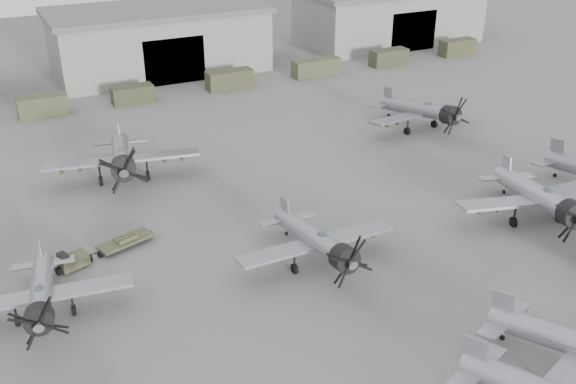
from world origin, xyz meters
name	(u,v)px	position (x,y,z in m)	size (l,w,h in m)	color
ground	(444,317)	(0.00, 0.00, 0.00)	(220.00, 220.00, 0.00)	#555553
hangar_center	(159,39)	(0.00, 61.96, 4.37)	(29.00, 14.80, 8.70)	gray
hangar_right	(389,14)	(38.00, 61.96, 4.37)	(29.00, 14.80, 8.70)	gray
support_truck_2	(43,106)	(-17.36, 50.00, 1.19)	(5.48, 2.20, 2.38)	#46492F
support_truck_3	(133,94)	(-7.04, 50.00, 1.04)	(4.96, 2.20, 2.08)	#383A26
support_truck_4	(230,80)	(5.53, 50.00, 1.19)	(5.96, 2.20, 2.38)	#3D3F29
support_truck_5	(316,68)	(18.19, 50.00, 1.16)	(6.66, 2.20, 2.32)	#464B31
support_truck_6	(389,57)	(30.07, 50.00, 1.15)	(5.49, 2.20, 2.30)	#383E28
support_truck_7	(457,47)	(42.52, 50.00, 1.21)	(5.55, 2.20, 2.41)	#3F412A
aircraft_mid_0	(41,294)	(-22.55, 10.87, 2.02)	(11.17, 10.05, 4.44)	#95989D
aircraft_mid_1	(318,241)	(-4.41, 8.56, 2.15)	(11.74, 10.57, 4.73)	#919499
aircraft_mid_2	(542,198)	(14.18, 6.11, 2.40)	(13.23, 11.91, 5.28)	#A0A3A9
aircraft_far_0	(122,157)	(-13.32, 28.40, 2.50)	(13.85, 12.46, 5.50)	gray
aircraft_far_1	(423,111)	(18.44, 26.76, 2.35)	(12.96, 11.67, 5.16)	gray
tug_trailer	(94,253)	(-18.40, 16.67, 0.55)	(7.34, 3.47, 1.46)	#47472E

